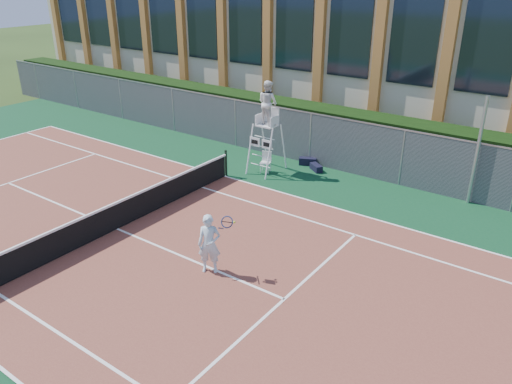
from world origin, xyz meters
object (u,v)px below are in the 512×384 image
Objects in this scene: steel_pole at (477,152)px; plastic_chair at (266,160)px; umpire_chair at (268,105)px; tennis_player at (209,244)px.

steel_pole is 4.54× the size of plastic_chair.
tennis_player is (3.02, -7.15, -1.88)m from umpire_chair.
umpire_chair is at bearing 112.93° from tennis_player.
steel_pole is at bearing 13.12° from plastic_chair.
steel_pole is at bearing 12.24° from umpire_chair.
umpire_chair is 2.20× the size of tennis_player.
plastic_chair is 0.50× the size of tennis_player.
tennis_player is at bearing -117.51° from steel_pole.
plastic_chair is at bearing 113.12° from tennis_player.
tennis_player is (-4.58, -8.80, -1.05)m from steel_pole.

